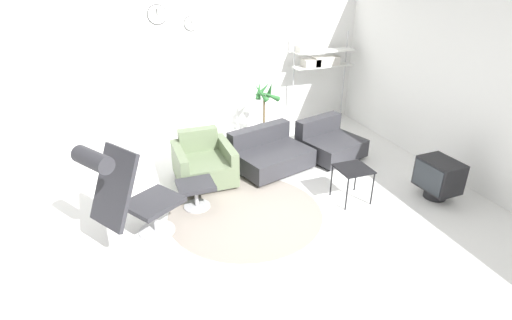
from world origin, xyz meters
name	(u,v)px	position (x,y,z in m)	size (l,w,h in m)	color
ground_plane	(260,209)	(0.00, 0.00, 0.00)	(12.00, 12.00, 0.00)	white
wall_back	(203,61)	(0.00, 2.97, 1.40)	(12.00, 0.09, 2.80)	white
wall_right	(464,86)	(3.14, 0.00, 1.40)	(0.06, 12.00, 2.80)	white
round_rug	(245,213)	(-0.22, -0.01, 0.00)	(2.04, 2.04, 0.01)	gray
lounge_chair	(126,189)	(-1.66, -0.20, 0.75)	(1.15, 0.99, 1.33)	#BCBCC1
ottoman	(196,189)	(-0.79, 0.36, 0.27)	(0.48, 0.41, 0.37)	#BCBCC1
armchair_red	(204,164)	(-0.52, 1.05, 0.27)	(0.84, 0.88, 0.73)	silver
couch_low	(269,155)	(0.58, 1.11, 0.23)	(1.33, 1.15, 0.63)	black
couch_second	(329,144)	(1.70, 1.17, 0.23)	(1.11, 1.08, 0.63)	black
side_table	(353,172)	(1.27, -0.20, 0.44)	(0.44, 0.44, 0.50)	black
crt_television	(438,177)	(2.43, -0.56, 0.32)	(0.45, 0.57, 0.57)	black
potted_plant	(264,114)	(0.94, 2.28, 0.50)	(0.49, 0.47, 1.13)	#333338
shelf_unit	(319,59)	(2.22, 2.66, 1.33)	(1.21, 0.28, 1.81)	#BCBCC1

